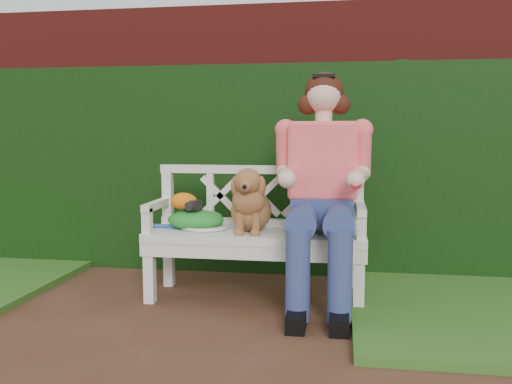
# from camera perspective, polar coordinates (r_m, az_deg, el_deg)

# --- Properties ---
(ground) EXTENTS (60.00, 60.00, 0.00)m
(ground) POSITION_cam_1_polar(r_m,az_deg,el_deg) (3.13, -11.19, -15.54)
(ground) COLOR #452615
(brick_wall) EXTENTS (10.00, 0.30, 2.20)m
(brick_wall) POSITION_cam_1_polar(r_m,az_deg,el_deg) (4.73, -3.54, 5.57)
(brick_wall) COLOR maroon
(brick_wall) RESTS_ON ground
(ivy_hedge) EXTENTS (10.00, 0.18, 1.70)m
(ivy_hedge) POSITION_cam_1_polar(r_m,az_deg,el_deg) (4.53, -4.12, 2.37)
(ivy_hedge) COLOR #113709
(ivy_hedge) RESTS_ON ground
(garden_bench) EXTENTS (1.62, 0.73, 0.48)m
(garden_bench) POSITION_cam_1_polar(r_m,az_deg,el_deg) (3.81, -0.00, -7.65)
(garden_bench) COLOR white
(garden_bench) RESTS_ON ground
(seated_woman) EXTENTS (0.69, 0.92, 1.62)m
(seated_woman) POSITION_cam_1_polar(r_m,az_deg,el_deg) (3.65, 7.01, 0.75)
(seated_woman) COLOR #EF3E45
(seated_woman) RESTS_ON ground
(dog) EXTENTS (0.44, 0.50, 0.45)m
(dog) POSITION_cam_1_polar(r_m,az_deg,el_deg) (3.69, -0.59, -0.76)
(dog) COLOR brown
(dog) RESTS_ON garden_bench
(tennis_racket) EXTENTS (0.68, 0.49, 0.03)m
(tennis_racket) POSITION_cam_1_polar(r_m,az_deg,el_deg) (3.84, -5.91, -3.68)
(tennis_racket) COLOR white
(tennis_racket) RESTS_ON garden_bench
(green_bag) EXTENTS (0.45, 0.37, 0.14)m
(green_bag) POSITION_cam_1_polar(r_m,az_deg,el_deg) (3.85, -6.36, -2.85)
(green_bag) COLOR green
(green_bag) RESTS_ON garden_bench
(camera_item) EXTENTS (0.13, 0.11, 0.07)m
(camera_item) POSITION_cam_1_polar(r_m,az_deg,el_deg) (3.81, -6.67, -1.37)
(camera_item) COLOR black
(camera_item) RESTS_ON green_bag
(baseball_glove) EXTENTS (0.22, 0.19, 0.12)m
(baseball_glove) POSITION_cam_1_polar(r_m,az_deg,el_deg) (3.85, -7.63, -0.96)
(baseball_glove) COLOR orange
(baseball_glove) RESTS_ON green_bag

